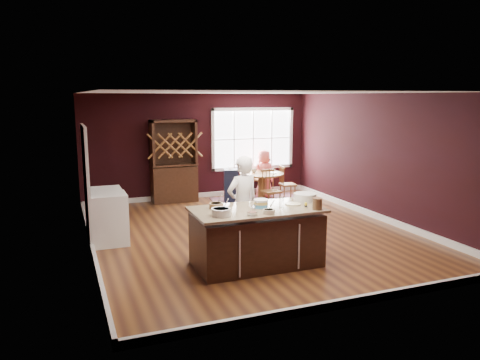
# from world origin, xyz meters

# --- Properties ---
(room_shell) EXTENTS (7.00, 7.00, 7.00)m
(room_shell) POSITION_xyz_m (0.00, 0.00, 1.35)
(room_shell) COLOR brown
(room_shell) RESTS_ON ground
(window) EXTENTS (2.36, 0.10, 1.66)m
(window) POSITION_xyz_m (1.50, 3.47, 1.50)
(window) COLOR white
(window) RESTS_ON room_shell
(doorway) EXTENTS (0.08, 1.26, 2.13)m
(doorway) POSITION_xyz_m (-2.97, 0.60, 1.02)
(doorway) COLOR white
(doorway) RESTS_ON room_shell
(kitchen_island) EXTENTS (2.02, 1.06, 0.92)m
(kitchen_island) POSITION_xyz_m (-0.59, -1.67, 0.44)
(kitchen_island) COLOR black
(kitchen_island) RESTS_ON ground
(dining_table) EXTENTS (1.09, 1.09, 0.75)m
(dining_table) POSITION_xyz_m (1.26, 2.32, 0.53)
(dining_table) COLOR brown
(dining_table) RESTS_ON ground
(baker) EXTENTS (0.68, 0.52, 1.65)m
(baker) POSITION_xyz_m (-0.55, -0.96, 0.83)
(baker) COLOR white
(baker) RESTS_ON ground
(layer_cake) EXTENTS (0.32, 0.32, 0.13)m
(layer_cake) POSITION_xyz_m (-0.51, -1.65, 0.99)
(layer_cake) COLOR white
(layer_cake) RESTS_ON kitchen_island
(bowl_blue) EXTENTS (0.29, 0.29, 0.11)m
(bowl_blue) POSITION_xyz_m (-1.25, -1.90, 0.97)
(bowl_blue) COLOR silver
(bowl_blue) RESTS_ON kitchen_island
(bowl_yellow) EXTENTS (0.22, 0.22, 0.08)m
(bowl_yellow) POSITION_xyz_m (-1.17, -1.43, 0.96)
(bowl_yellow) COLOR #AC7E58
(bowl_yellow) RESTS_ON kitchen_island
(bowl_pink) EXTENTS (0.16, 0.16, 0.06)m
(bowl_pink) POSITION_xyz_m (-0.82, -2.05, 0.95)
(bowl_pink) COLOR white
(bowl_pink) RESTS_ON kitchen_island
(bowl_olive) EXTENTS (0.18, 0.18, 0.07)m
(bowl_olive) POSITION_xyz_m (-0.55, -2.05, 0.95)
(bowl_olive) COLOR beige
(bowl_olive) RESTS_ON kitchen_island
(drinking_glass) EXTENTS (0.08, 0.08, 0.16)m
(drinking_glass) POSITION_xyz_m (-0.18, -1.71, 1.00)
(drinking_glass) COLOR silver
(drinking_glass) RESTS_ON kitchen_island
(dinner_plate) EXTENTS (0.25, 0.25, 0.02)m
(dinner_plate) POSITION_xyz_m (0.06, -1.64, 0.93)
(dinner_plate) COLOR #F9E5B0
(dinner_plate) RESTS_ON kitchen_island
(white_tub) EXTENTS (0.38, 0.38, 0.13)m
(white_tub) POSITION_xyz_m (0.37, -1.48, 0.98)
(white_tub) COLOR silver
(white_tub) RESTS_ON kitchen_island
(stoneware_crock) EXTENTS (0.15, 0.15, 0.18)m
(stoneware_crock) POSITION_xyz_m (0.25, -2.07, 1.01)
(stoneware_crock) COLOR #442F1C
(stoneware_crock) RESTS_ON kitchen_island
(toy_figurine) EXTENTS (0.05, 0.05, 0.08)m
(toy_figurine) POSITION_xyz_m (0.17, -1.87, 0.96)
(toy_figurine) COLOR yellow
(toy_figurine) RESTS_ON kitchen_island
(rug) EXTENTS (2.42, 1.93, 0.01)m
(rug) POSITION_xyz_m (1.26, 2.32, 0.01)
(rug) COLOR brown
(rug) RESTS_ON ground
(chair_east) EXTENTS (0.40, 0.42, 0.91)m
(chair_east) POSITION_xyz_m (1.99, 2.32, 0.45)
(chair_east) COLOR brown
(chair_east) RESTS_ON ground
(chair_south) EXTENTS (0.43, 0.41, 0.95)m
(chair_south) POSITION_xyz_m (1.18, 1.58, 0.47)
(chair_south) COLOR #9A6923
(chair_south) RESTS_ON ground
(chair_north) EXTENTS (0.57, 0.56, 1.01)m
(chair_north) POSITION_xyz_m (1.55, 3.09, 0.51)
(chair_north) COLOR brown
(chair_north) RESTS_ON ground
(seated_woman) EXTENTS (0.64, 0.44, 1.26)m
(seated_woman) POSITION_xyz_m (1.55, 2.84, 0.63)
(seated_woman) COLOR #F66563
(seated_woman) RESTS_ON ground
(high_chair) EXTENTS (0.44, 0.44, 0.87)m
(high_chair) POSITION_xyz_m (0.59, 2.70, 0.43)
(high_chair) COLOR #15223E
(high_chair) RESTS_ON ground
(toddler) EXTENTS (0.18, 0.14, 0.26)m
(toddler) POSITION_xyz_m (0.51, 2.67, 0.81)
(toddler) COLOR #8CA5BF
(toddler) RESTS_ON high_chair
(table_plate) EXTENTS (0.21, 0.21, 0.02)m
(table_plate) POSITION_xyz_m (1.51, 2.18, 0.76)
(table_plate) COLOR beige
(table_plate) RESTS_ON dining_table
(table_cup) EXTENTS (0.16, 0.16, 0.10)m
(table_cup) POSITION_xyz_m (1.11, 2.46, 0.80)
(table_cup) COLOR silver
(table_cup) RESTS_ON dining_table
(hutch) EXTENTS (1.12, 0.47, 2.06)m
(hutch) POSITION_xyz_m (-0.75, 3.22, 1.03)
(hutch) COLOR #352211
(hutch) RESTS_ON ground
(washer) EXTENTS (0.64, 0.62, 0.92)m
(washer) POSITION_xyz_m (-2.64, 0.28, 0.46)
(washer) COLOR silver
(washer) RESTS_ON ground
(dryer) EXTENTS (0.62, 0.60, 0.90)m
(dryer) POSITION_xyz_m (-2.64, 0.92, 0.45)
(dryer) COLOR white
(dryer) RESTS_ON ground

